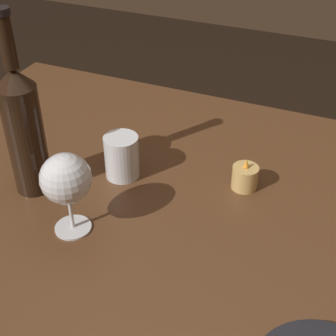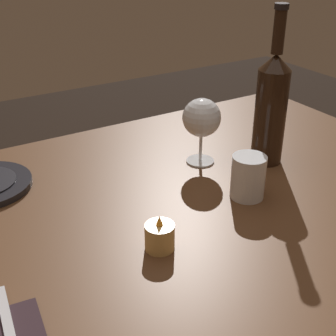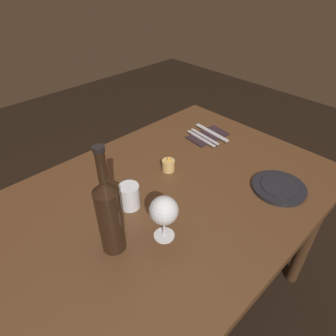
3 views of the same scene
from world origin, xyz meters
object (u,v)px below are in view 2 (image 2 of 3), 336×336
water_tumbler (248,179)px  fork_outer (9,329)px  wine_bottle (271,106)px  wine_glass_left (202,119)px  votive_candle (160,237)px

water_tumbler → fork_outer: size_ratio=0.51×
water_tumbler → fork_outer: bearing=13.1°
wine_bottle → fork_outer: wine_bottle is taller
wine_glass_left → votive_candle: 0.36m
wine_glass_left → wine_bottle: (-0.14, 0.08, 0.03)m
fork_outer → votive_candle: bearing=-167.3°
votive_candle → fork_outer: votive_candle is taller
wine_glass_left → fork_outer: (0.52, 0.30, -0.10)m
wine_bottle → votive_candle: size_ratio=5.35×
wine_glass_left → water_tumbler: (0.01, 0.18, -0.07)m
votive_candle → fork_outer: bearing=12.7°
wine_glass_left → votive_candle: wine_glass_left is taller
wine_bottle → water_tumbler: size_ratio=3.93×
wine_glass_left → fork_outer: size_ratio=0.87×
wine_bottle → water_tumbler: (0.14, 0.10, -0.10)m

